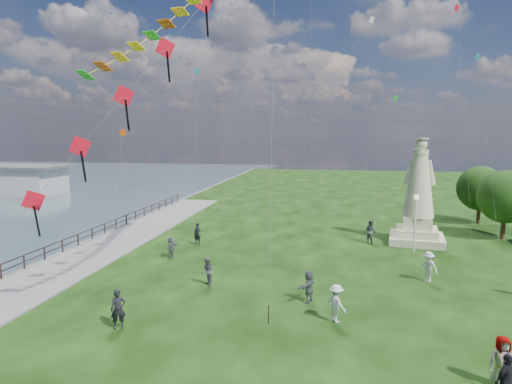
% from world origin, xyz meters
% --- Properties ---
extents(waterfront, '(200.00, 200.00, 1.51)m').
position_xyz_m(waterfront, '(-15.24, 8.99, -0.06)').
color(waterfront, '#374953').
rests_on(waterfront, ground).
extents(statue, '(4.74, 4.74, 8.47)m').
position_xyz_m(statue, '(10.13, 20.03, 3.20)').
color(statue, beige).
rests_on(statue, ground).
extents(lamppost, '(0.41, 0.41, 4.38)m').
position_xyz_m(lamppost, '(9.36, 16.75, 3.16)').
color(lamppost, silver).
rests_on(lamppost, ground).
extents(person_0, '(0.79, 0.69, 1.83)m').
position_xyz_m(person_0, '(-6.14, 1.30, 0.91)').
color(person_0, black).
rests_on(person_0, ground).
extents(person_1, '(0.88, 0.95, 1.67)m').
position_xyz_m(person_1, '(-3.76, 7.36, 0.84)').
color(person_1, '#595960').
rests_on(person_1, ground).
extents(person_2, '(1.26, 1.25, 1.81)m').
position_xyz_m(person_2, '(3.59, 3.75, 0.91)').
color(person_2, silver).
rests_on(person_2, ground).
extents(person_3, '(1.16, 1.01, 1.77)m').
position_xyz_m(person_3, '(9.00, -1.62, 0.89)').
color(person_3, black).
rests_on(person_3, ground).
extents(person_4, '(0.99, 0.70, 1.87)m').
position_xyz_m(person_4, '(9.22, -0.55, 0.93)').
color(person_4, '#595960').
rests_on(person_4, ground).
extents(person_5, '(0.82, 1.46, 1.49)m').
position_xyz_m(person_5, '(-7.96, 12.47, 0.75)').
color(person_5, '#595960').
rests_on(person_5, ground).
extents(person_6, '(0.72, 0.57, 1.75)m').
position_xyz_m(person_6, '(-7.25, 16.25, 0.87)').
color(person_6, black).
rests_on(person_6, ground).
extents(person_7, '(1.05, 1.08, 1.92)m').
position_xyz_m(person_7, '(6.41, 19.21, 0.96)').
color(person_7, '#595960').
rests_on(person_7, ground).
extents(person_8, '(1.31, 1.25, 1.85)m').
position_xyz_m(person_8, '(9.03, 10.31, 0.92)').
color(person_8, silver).
rests_on(person_8, ground).
extents(person_11, '(1.28, 1.72, 1.70)m').
position_xyz_m(person_11, '(2.19, 5.95, 0.85)').
color(person_11, '#595960').
rests_on(person_11, ground).
extents(red_kite_train, '(12.13, 9.35, 18.49)m').
position_xyz_m(red_kite_train, '(-6.19, 4.61, 11.46)').
color(red_kite_train, black).
rests_on(red_kite_train, ground).
extents(small_kites, '(30.21, 15.96, 33.82)m').
position_xyz_m(small_kites, '(2.45, 23.23, 14.84)').
color(small_kites, '#157783').
rests_on(small_kites, ground).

